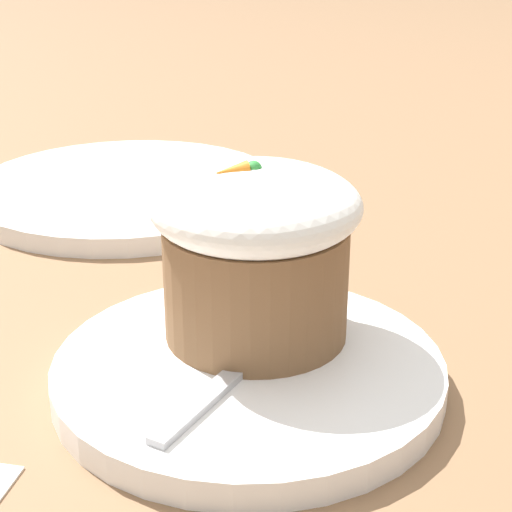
{
  "coord_description": "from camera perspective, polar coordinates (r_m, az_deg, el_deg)",
  "views": [
    {
      "loc": [
        0.12,
        0.37,
        0.24
      ],
      "look_at": [
        -0.01,
        -0.03,
        0.06
      ],
      "focal_mm": 60.0,
      "sensor_mm": 36.0,
      "label": 1
    }
  ],
  "objects": [
    {
      "name": "spoon",
      "position": [
        0.44,
        -0.2,
        -6.59
      ],
      "size": [
        0.11,
        0.1,
        0.01
      ],
      "color": "#B7B7BC",
      "rests_on": "dessert_plate"
    },
    {
      "name": "ground_plane",
      "position": [
        0.45,
        -0.5,
        -8.63
      ],
      "size": [
        4.0,
        4.0,
        0.0
      ],
      "primitive_type": "plane",
      "color": "#846042"
    },
    {
      "name": "side_plate",
      "position": [
        0.73,
        -8.48,
        4.37
      ],
      "size": [
        0.26,
        0.26,
        0.02
      ],
      "color": "white",
      "rests_on": "ground_plane"
    },
    {
      "name": "dessert_plate",
      "position": [
        0.45,
        -0.5,
        -7.78
      ],
      "size": [
        0.2,
        0.2,
        0.02
      ],
      "color": "white",
      "rests_on": "ground_plane"
    },
    {
      "name": "carrot_cake",
      "position": [
        0.45,
        -0.0,
        0.58
      ],
      "size": [
        0.11,
        0.11,
        0.1
      ],
      "color": "brown",
      "rests_on": "dessert_plate"
    }
  ]
}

